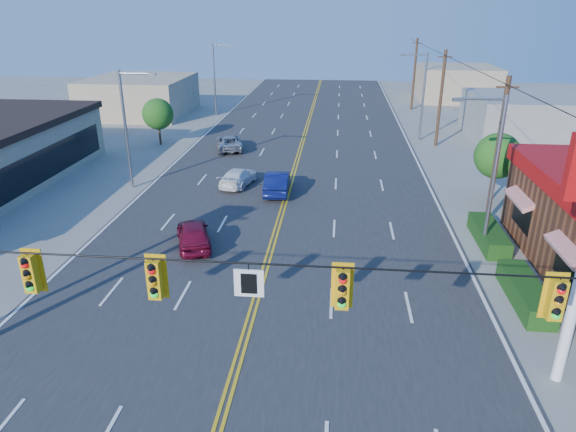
# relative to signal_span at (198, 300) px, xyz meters

# --- Properties ---
(road) EXTENTS (20.00, 120.00, 0.06)m
(road) POSITION_rel_signal_span_xyz_m (0.12, 20.00, -4.86)
(road) COLOR #2D2D30
(road) RESTS_ON ground
(signal_span) EXTENTS (24.32, 0.34, 9.00)m
(signal_span) POSITION_rel_signal_span_xyz_m (0.00, 0.00, 0.00)
(signal_span) COLOR #47301E
(signal_span) RESTS_ON ground
(streetlight_se) EXTENTS (2.55, 0.25, 8.00)m
(streetlight_se) POSITION_rel_signal_span_xyz_m (10.91, 14.00, -0.37)
(streetlight_se) COLOR gray
(streetlight_se) RESTS_ON ground
(streetlight_ne) EXTENTS (2.55, 0.25, 8.00)m
(streetlight_ne) POSITION_rel_signal_span_xyz_m (10.91, 38.00, -0.37)
(streetlight_ne) COLOR gray
(streetlight_ne) RESTS_ON ground
(streetlight_sw) EXTENTS (2.55, 0.25, 8.00)m
(streetlight_sw) POSITION_rel_signal_span_xyz_m (-10.67, 22.00, -0.37)
(streetlight_sw) COLOR gray
(streetlight_sw) RESTS_ON ground
(streetlight_nw) EXTENTS (2.55, 0.25, 8.00)m
(streetlight_nw) POSITION_rel_signal_span_xyz_m (-10.67, 48.00, -0.37)
(streetlight_nw) COLOR gray
(streetlight_nw) RESTS_ON ground
(utility_pole_near) EXTENTS (0.28, 0.28, 8.40)m
(utility_pole_near) POSITION_rel_signal_span_xyz_m (12.32, 18.00, -0.69)
(utility_pole_near) COLOR #47301E
(utility_pole_near) RESTS_ON ground
(utility_pole_mid) EXTENTS (0.28, 0.28, 8.40)m
(utility_pole_mid) POSITION_rel_signal_span_xyz_m (12.32, 36.00, -0.69)
(utility_pole_mid) COLOR #47301E
(utility_pole_mid) RESTS_ON ground
(utility_pole_far) EXTENTS (0.28, 0.28, 8.40)m
(utility_pole_far) POSITION_rel_signal_span_xyz_m (12.32, 54.00, -0.69)
(utility_pole_far) COLOR #47301E
(utility_pole_far) RESTS_ON ground
(tree_kfc_rear) EXTENTS (2.94, 2.94, 4.41)m
(tree_kfc_rear) POSITION_rel_signal_span_xyz_m (13.62, 22.00, -1.95)
(tree_kfc_rear) COLOR #47301E
(tree_kfc_rear) RESTS_ON ground
(tree_west) EXTENTS (2.80, 2.80, 4.20)m
(tree_west) POSITION_rel_signal_span_xyz_m (-12.88, 34.00, -2.09)
(tree_west) COLOR #47301E
(tree_west) RESTS_ON ground
(bld_east_mid) EXTENTS (12.00, 10.00, 4.00)m
(bld_east_mid) POSITION_rel_signal_span_xyz_m (22.12, 40.00, -2.89)
(bld_east_mid) COLOR gray
(bld_east_mid) RESTS_ON ground
(bld_west_far) EXTENTS (11.00, 12.00, 4.20)m
(bld_west_far) POSITION_rel_signal_span_xyz_m (-19.88, 48.00, -2.79)
(bld_west_far) COLOR tan
(bld_west_far) RESTS_ON ground
(bld_east_far) EXTENTS (10.00, 10.00, 4.40)m
(bld_east_far) POSITION_rel_signal_span_xyz_m (19.12, 62.00, -2.69)
(bld_east_far) COLOR tan
(bld_east_far) RESTS_ON ground
(car_magenta) EXTENTS (2.89, 4.37, 1.38)m
(car_magenta) POSITION_rel_signal_span_xyz_m (-3.97, 12.93, -4.19)
(car_magenta) COLOR maroon
(car_magenta) RESTS_ON ground
(car_blue) EXTENTS (1.73, 4.51, 1.47)m
(car_blue) POSITION_rel_signal_span_xyz_m (-0.58, 21.77, -4.15)
(car_blue) COLOR #0D144F
(car_blue) RESTS_ON ground
(car_white) EXTENTS (2.51, 4.42, 1.21)m
(car_white) POSITION_rel_signal_span_xyz_m (-3.47, 23.01, -4.28)
(car_white) COLOR white
(car_white) RESTS_ON ground
(car_silver) EXTENTS (3.27, 5.05, 1.29)m
(car_silver) POSITION_rel_signal_span_xyz_m (-6.14, 32.59, -4.24)
(car_silver) COLOR #AFAEB3
(car_silver) RESTS_ON ground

